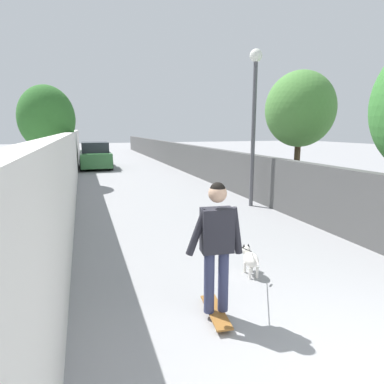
# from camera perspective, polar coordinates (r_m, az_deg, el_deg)

# --- Properties ---
(ground_plane) EXTENTS (80.00, 80.00, 0.00)m
(ground_plane) POSITION_cam_1_polar(r_m,az_deg,el_deg) (15.84, -9.43, 2.46)
(ground_plane) COLOR gray
(wall_left) EXTENTS (48.00, 0.30, 2.18)m
(wall_left) POSITION_cam_1_polar(r_m,az_deg,el_deg) (13.54, -20.41, 5.13)
(wall_left) COLOR silver
(wall_left) RESTS_ON ground
(fence_right) EXTENTS (48.00, 0.30, 1.48)m
(fence_right) POSITION_cam_1_polar(r_m,az_deg,el_deg) (14.58, 3.11, 4.80)
(fence_right) COLOR #4C4C4C
(fence_right) RESTS_ON ground
(tree_right_near) EXTENTS (2.18, 2.18, 4.11)m
(tree_right_near) POSITION_cam_1_polar(r_m,az_deg,el_deg) (11.17, 18.37, 13.53)
(tree_right_near) COLOR #473523
(tree_right_near) RESTS_ON ground
(tree_left_far) EXTENTS (2.18, 2.18, 4.02)m
(tree_left_far) POSITION_cam_1_polar(r_m,az_deg,el_deg) (14.54, -24.07, 11.58)
(tree_left_far) COLOR brown
(tree_left_far) RESTS_ON ground
(lamp_post) EXTENTS (0.36, 0.36, 4.52)m
(lamp_post) POSITION_cam_1_polar(r_m,az_deg,el_deg) (9.91, 10.86, 15.21)
(lamp_post) COLOR #4C4C51
(lamp_post) RESTS_ON ground
(skateboard) EXTENTS (0.82, 0.29, 0.08)m
(skateboard) POSITION_cam_1_polar(r_m,az_deg,el_deg) (4.35, 4.18, -20.18)
(skateboard) COLOR brown
(skateboard) RESTS_ON ground
(person_skateboarder) EXTENTS (0.26, 0.72, 1.63)m
(person_skateboarder) POSITION_cam_1_polar(r_m,az_deg,el_deg) (3.94, 4.38, -8.05)
(person_skateboarder) COLOR #333859
(person_skateboarder) RESTS_ON skateboard
(dog) EXTENTS (1.23, 1.13, 1.06)m
(dog) POSITION_cam_1_polar(r_m,az_deg,el_deg) (5.41, 10.16, -11.37)
(dog) COLOR white
(dog) RESTS_ON ground
(car_near) EXTENTS (4.04, 1.80, 1.54)m
(car_near) POSITION_cam_1_polar(r_m,az_deg,el_deg) (20.37, -16.57, 6.06)
(car_near) COLOR #336B38
(car_near) RESTS_ON ground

